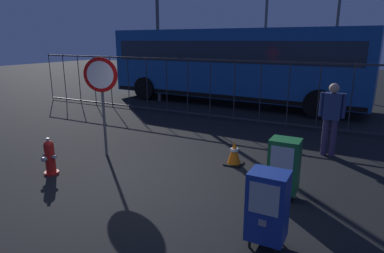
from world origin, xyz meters
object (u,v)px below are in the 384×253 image
fire_hydrant (50,157)px  street_light_far_right (267,2)px  newspaper_box_primary (268,206)px  street_light_far_left (339,2)px  pedestrian (331,115)px  bus_near (234,62)px  stop_sign (101,86)px  traffic_cone (234,153)px  newspaper_box_secondary (284,165)px

fire_hydrant → street_light_far_right: (0.58, 12.86, 4.06)m
newspaper_box_primary → street_light_far_left: street_light_far_left is taller
pedestrian → bus_near: bearing=130.0°
stop_sign → street_light_far_right: 11.84m
newspaper_box_primary → pedestrian: bearing=85.6°
fire_hydrant → traffic_cone: size_ratio=1.41×
newspaper_box_primary → traffic_cone: newspaper_box_primary is taller
traffic_cone → street_light_far_right: bearing=103.0°
newspaper_box_secondary → bus_near: (-3.87, 7.74, 1.14)m
stop_sign → newspaper_box_secondary: bearing=-3.1°
bus_near → fire_hydrant: bearing=-90.0°
street_light_far_left → traffic_cone: bearing=-94.5°
stop_sign → bus_near: size_ratio=0.21×
fire_hydrant → newspaper_box_secondary: (4.29, 1.15, 0.22)m
newspaper_box_secondary → street_light_far_left: (-0.42, 11.75, 3.67)m
pedestrian → newspaper_box_secondary: bearing=-99.8°
newspaper_box_primary → traffic_cone: bearing=118.7°
pedestrian → traffic_cone: pedestrian is taller
stop_sign → street_light_far_right: size_ratio=0.29×
pedestrian → stop_sign: bearing=-152.5°
stop_sign → traffic_cone: size_ratio=4.21×
pedestrian → street_light_far_right: 10.61m
street_light_far_left → street_light_far_right: bearing=-179.4°
stop_sign → street_light_far_right: street_light_far_right is taller
newspaper_box_primary → street_light_far_right: 14.28m
newspaper_box_secondary → traffic_cone: newspaper_box_secondary is taller
newspaper_box_secondary → fire_hydrant: bearing=-165.0°
fire_hydrant → pedestrian: 6.07m
newspaper_box_primary → bus_near: 10.13m
traffic_cone → street_light_far_right: 11.72m
bus_near → newspaper_box_secondary: bearing=-60.7°
fire_hydrant → traffic_cone: bearing=35.8°
fire_hydrant → newspaper_box_secondary: 4.45m
fire_hydrant → street_light_far_left: 14.02m
pedestrian → traffic_cone: size_ratio=3.15×
traffic_cone → stop_sign: bearing=-164.0°
pedestrian → bus_near: bus_near is taller
stop_sign → bus_near: 7.52m
bus_near → street_light_far_left: (3.45, 4.00, 2.53)m
newspaper_box_primary → bus_near: (-4.00, 9.24, 1.14)m
bus_near → street_light_far_right: (0.15, 3.97, 2.70)m
fire_hydrant → stop_sign: bearing=82.1°
newspaper_box_primary → stop_sign: stop_sign is taller
pedestrian → street_light_far_right: (-4.16, 9.12, 3.46)m
fire_hydrant → stop_sign: stop_sign is taller
newspaper_box_secondary → street_light_far_right: size_ratio=0.13×
fire_hydrant → newspaper_box_primary: bearing=-4.5°
traffic_cone → street_light_far_right: street_light_far_right is taller
traffic_cone → bus_near: (-2.61, 6.71, 1.45)m
newspaper_box_primary → street_light_far_right: street_light_far_right is taller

